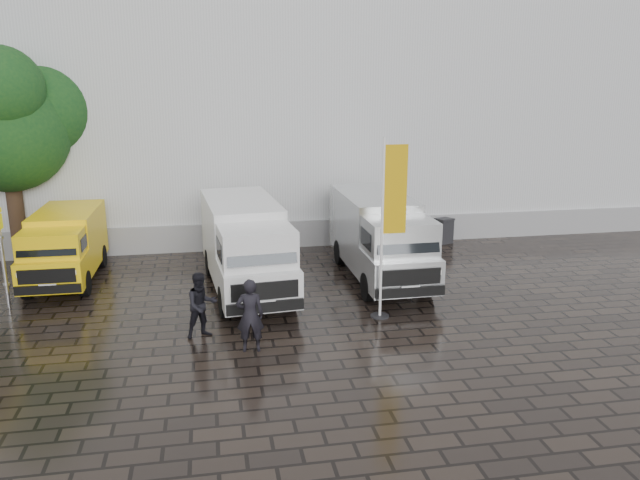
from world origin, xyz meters
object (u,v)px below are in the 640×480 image
at_px(flagpole, 389,220).
at_px(person_tent, 202,305).
at_px(van_yellow, 65,248).
at_px(van_silver, 380,239).
at_px(wheelie_bin, 444,231).
at_px(van_white, 246,249).
at_px(person_front, 250,315).

xyz_separation_m(flagpole, person_tent, (-4.84, -0.50, -1.83)).
relative_size(van_yellow, van_silver, 0.78).
relative_size(van_silver, wheelie_bin, 6.20).
bearing_deg(van_yellow, person_tent, -50.31).
height_order(van_white, wheelie_bin, van_white).
relative_size(van_white, van_silver, 1.02).
height_order(flagpole, person_tent, flagpole).
height_order(van_white, flagpole, flagpole).
bearing_deg(person_front, van_silver, -130.20).
xyz_separation_m(van_yellow, flagpole, (9.01, -4.63, 1.57)).
height_order(van_yellow, wheelie_bin, van_yellow).
bearing_deg(van_yellow, flagpole, -26.62).
bearing_deg(person_front, van_yellow, -46.34).
relative_size(van_yellow, person_front, 2.65).
bearing_deg(van_white, van_yellow, 155.68).
relative_size(person_front, person_tent, 1.07).
distance_m(van_white, person_tent, 3.51).
relative_size(van_silver, person_tent, 3.62).
xyz_separation_m(van_silver, flagpole, (-0.67, -3.15, 1.36)).
relative_size(van_white, person_front, 3.45).
height_order(van_silver, wheelie_bin, van_silver).
bearing_deg(person_tent, van_white, 47.23).
bearing_deg(van_white, person_front, -97.66).
relative_size(flagpole, person_tent, 2.91).
xyz_separation_m(person_front, person_tent, (-1.11, 1.03, -0.06)).
bearing_deg(van_white, wheelie_bin, 23.48).
bearing_deg(van_yellow, van_silver, -8.08).
height_order(flagpole, person_front, flagpole).
relative_size(flagpole, person_front, 2.71).
bearing_deg(person_tent, van_yellow, 108.25).
distance_m(flagpole, person_tent, 5.20).
distance_m(van_white, flagpole, 4.67).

